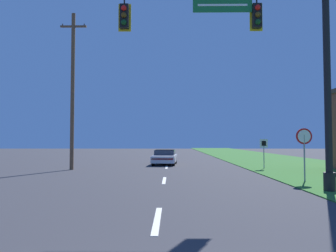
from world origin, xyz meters
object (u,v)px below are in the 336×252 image
object	(u,v)px
signal_mast	(271,57)
car_ahead	(165,157)
route_sign_post	(264,147)
utility_pole_near	(73,88)
stop_sign	(304,143)

from	to	relation	value
signal_mast	car_ahead	xyz separation A→B (m)	(-4.43, 14.42, -4.60)
car_ahead	route_sign_post	bearing A→B (deg)	-32.06
car_ahead	utility_pole_near	xyz separation A→B (m)	(-6.20, -4.96, 4.92)
signal_mast	utility_pole_near	size ratio (longest dim) A/B	0.87
signal_mast	route_sign_post	xyz separation A→B (m)	(2.51, 10.08, -3.68)
signal_mast	route_sign_post	size ratio (longest dim) A/B	4.58
stop_sign	signal_mast	bearing A→B (deg)	-129.21
stop_sign	route_sign_post	xyz separation A→B (m)	(0.09, 7.11, -0.34)
signal_mast	stop_sign	world-z (taller)	signal_mast
car_ahead	route_sign_post	xyz separation A→B (m)	(6.93, -4.34, 0.92)
route_sign_post	car_ahead	bearing A→B (deg)	147.94
stop_sign	utility_pole_near	size ratio (longest dim) A/B	0.23
signal_mast	stop_sign	bearing A→B (deg)	50.79
stop_sign	utility_pole_near	world-z (taller)	utility_pole_near
route_sign_post	utility_pole_near	size ratio (longest dim) A/B	0.19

